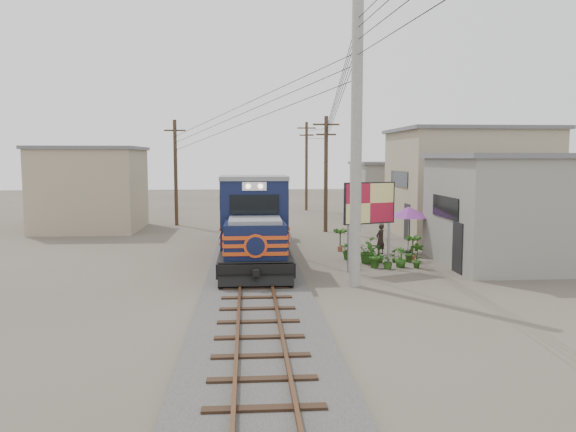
{
  "coord_description": "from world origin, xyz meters",
  "views": [
    {
      "loc": [
        -0.28,
        -19.78,
        4.55
      ],
      "look_at": [
        1.35,
        2.48,
        2.2
      ],
      "focal_mm": 35.0,
      "sensor_mm": 36.0,
      "label": 1
    }
  ],
  "objects": [
    {
      "name": "wooden_pole_left",
      "position": [
        -5.0,
        18.0,
        3.68
      ],
      "size": [
        1.6,
        0.24,
        7.0
      ],
      "color": "#4C3826",
      "rests_on": "ground"
    },
    {
      "name": "shophouse_front",
      "position": [
        11.5,
        3.0,
        2.36
      ],
      "size": [
        7.35,
        6.3,
        4.7
      ],
      "color": "gray",
      "rests_on": "ground"
    },
    {
      "name": "shophouse_back",
      "position": [
        11.0,
        22.0,
        2.11
      ],
      "size": [
        6.3,
        6.3,
        4.2
      ],
      "color": "gray",
      "rests_on": "ground"
    },
    {
      "name": "track",
      "position": [
        0.0,
        10.0,
        0.26
      ],
      "size": [
        1.15,
        70.0,
        0.12
      ],
      "color": "#51331E",
      "rests_on": "ground"
    },
    {
      "name": "market_umbrella",
      "position": [
        7.39,
        6.2,
        1.95
      ],
      "size": [
        2.65,
        2.65,
        2.22
      ],
      "rotation": [
        0.0,
        0.0,
        -0.42
      ],
      "color": "black",
      "rests_on": "ground"
    },
    {
      "name": "locomotive",
      "position": [
        0.0,
        6.01,
        1.62
      ],
      "size": [
        2.71,
        14.74,
        3.65
      ],
      "color": "black",
      "rests_on": "ground"
    },
    {
      "name": "plant_nursery",
      "position": [
        5.11,
        3.5,
        0.47
      ],
      "size": [
        3.33,
        3.06,
        1.09
      ],
      "color": "#255016",
      "rests_on": "ground"
    },
    {
      "name": "ballast",
      "position": [
        0.0,
        10.0,
        0.08
      ],
      "size": [
        3.6,
        70.0,
        0.16
      ],
      "primitive_type": "cube",
      "color": "#595651",
      "rests_on": "ground"
    },
    {
      "name": "power_lines",
      "position": [
        -0.14,
        8.49,
        7.56
      ],
      "size": [
        9.65,
        19.0,
        3.3
      ],
      "color": "black",
      "rests_on": "ground"
    },
    {
      "name": "shophouse_left",
      "position": [
        -10.0,
        16.0,
        2.61
      ],
      "size": [
        6.3,
        6.3,
        5.2
      ],
      "color": "gray",
      "rests_on": "ground"
    },
    {
      "name": "wooden_pole_mid",
      "position": [
        4.5,
        14.0,
        3.68
      ],
      "size": [
        1.6,
        0.24,
        7.0
      ],
      "color": "#4C3826",
      "rests_on": "ground"
    },
    {
      "name": "billboard",
      "position": [
        4.6,
        2.21,
        2.63
      ],
      "size": [
        2.21,
        0.9,
        3.56
      ],
      "rotation": [
        0.0,
        0.0,
        0.35
      ],
      "color": "#99999E",
      "rests_on": "ground"
    },
    {
      "name": "ground",
      "position": [
        0.0,
        0.0,
        0.0
      ],
      "size": [
        120.0,
        120.0,
        0.0
      ],
      "primitive_type": "plane",
      "color": "#473F35",
      "rests_on": "ground"
    },
    {
      "name": "vendor",
      "position": [
        5.94,
        5.81,
        0.73
      ],
      "size": [
        0.63,
        0.6,
        1.45
      ],
      "primitive_type": "imported",
      "rotation": [
        0.0,
        0.0,
        3.82
      ],
      "color": "black",
      "rests_on": "ground"
    },
    {
      "name": "shophouse_mid",
      "position": [
        12.5,
        12.0,
        3.11
      ],
      "size": [
        8.4,
        7.35,
        6.2
      ],
      "color": "gray",
      "rests_on": "ground"
    },
    {
      "name": "wooden_pole_far",
      "position": [
        4.8,
        28.0,
        3.93
      ],
      "size": [
        1.6,
        0.24,
        7.5
      ],
      "color": "#4C3826",
      "rests_on": "ground"
    },
    {
      "name": "utility_pole_main",
      "position": [
        3.5,
        -0.5,
        5.0
      ],
      "size": [
        0.4,
        0.4,
        10.0
      ],
      "color": "#9E9B93",
      "rests_on": "ground"
    }
  ]
}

